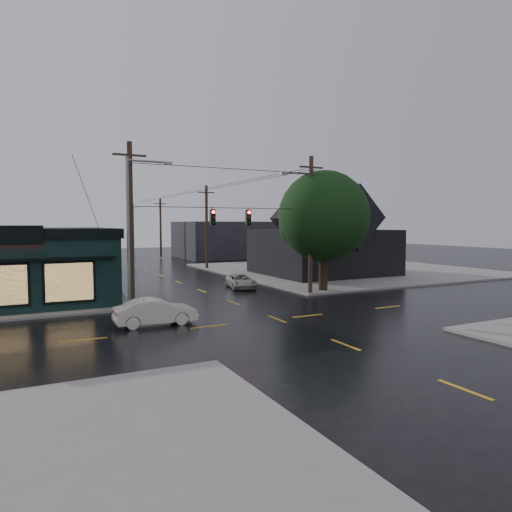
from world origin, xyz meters
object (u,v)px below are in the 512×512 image
utility_pole_nw (132,309)px  suv_silver (241,281)px  corner_tree (324,216)px  sedan_cream (155,312)px  utility_pole_ne (310,295)px

utility_pole_nw → suv_silver: bearing=28.8°
utility_pole_nw → suv_silver: 11.28m
corner_tree → utility_pole_nw: corner_tree is taller
utility_pole_nw → sedan_cream: utility_pole_nw is taller
utility_pole_ne → sedan_cream: bearing=-159.0°
sedan_cream → suv_silver: bearing=-41.4°
corner_tree → suv_silver: size_ratio=2.24×
utility_pole_nw → sedan_cream: (0.16, -4.93, 0.69)m
utility_pole_nw → utility_pole_ne: 13.00m
utility_pole_nw → sedan_cream: size_ratio=2.41×
corner_tree → sedan_cream: (-14.51, -5.66, -5.12)m
corner_tree → suv_silver: bearing=135.6°
sedan_cream → corner_tree: bearing=-67.0°
utility_pole_nw → suv_silver: utility_pole_nw is taller
sedan_cream → utility_pole_ne: bearing=-67.3°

